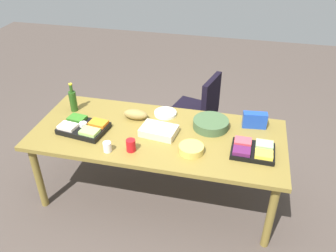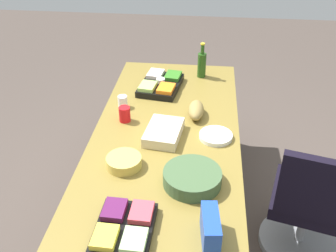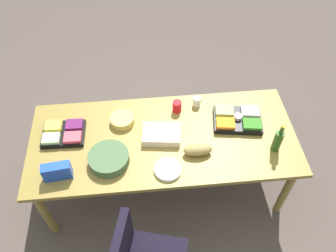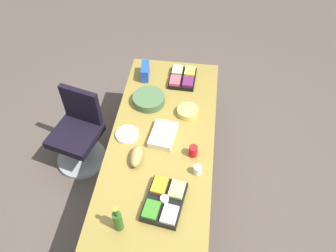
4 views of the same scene
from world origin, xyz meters
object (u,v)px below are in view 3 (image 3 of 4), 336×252
at_px(paper_plate_stack, 168,169).
at_px(fruit_platter, 64,133).
at_px(sheet_cake, 162,134).
at_px(paper_cup, 197,101).
at_px(salad_bowl, 109,159).
at_px(conference_table, 163,143).
at_px(wine_bottle, 278,140).
at_px(bread_loaf, 198,150).
at_px(red_solo_cup, 177,106).
at_px(chip_bag_blue, 57,171).
at_px(veggie_tray, 238,119).
at_px(chip_bowl, 122,120).

bearing_deg(paper_plate_stack, fruit_platter, 152.81).
height_order(sheet_cake, paper_cup, paper_cup).
bearing_deg(salad_bowl, fruit_platter, 141.73).
bearing_deg(conference_table, wine_bottle, -12.63).
xyz_separation_m(bread_loaf, paper_plate_stack, (-0.26, -0.14, -0.04)).
height_order(bread_loaf, paper_plate_stack, bread_loaf).
relative_size(red_solo_cup, salad_bowl, 0.33).
bearing_deg(chip_bag_blue, veggie_tray, 15.43).
bearing_deg(sheet_cake, veggie_tray, 8.59).
xyz_separation_m(paper_plate_stack, paper_cup, (0.34, 0.70, 0.03)).
relative_size(paper_plate_stack, paper_cup, 2.44).
height_order(wine_bottle, chip_bag_blue, wine_bottle).
relative_size(fruit_platter, salad_bowl, 1.11).
bearing_deg(fruit_platter, sheet_cake, -6.63).
relative_size(wine_bottle, paper_plate_stack, 1.37).
bearing_deg(fruit_platter, wine_bottle, -10.05).
xyz_separation_m(fruit_platter, chip_bowl, (0.51, 0.10, 0.00)).
distance_m(bread_loaf, salad_bowl, 0.73).
height_order(fruit_platter, paper_plate_stack, fruit_platter).
bearing_deg(veggie_tray, wine_bottle, -52.19).
relative_size(sheet_cake, paper_plate_stack, 1.45).
height_order(bread_loaf, fruit_platter, bread_loaf).
distance_m(sheet_cake, chip_bag_blue, 0.90).
xyz_separation_m(fruit_platter, wine_bottle, (1.78, -0.32, 0.08)).
bearing_deg(salad_bowl, paper_cup, 34.88).
height_order(veggie_tray, chip_bowl, veggie_tray).
bearing_deg(veggie_tray, paper_cup, 143.38).
bearing_deg(chip_bowl, bread_loaf, -33.05).
distance_m(wine_bottle, chip_bag_blue, 1.79).
distance_m(paper_plate_stack, paper_cup, 0.77).
bearing_deg(red_solo_cup, bread_loaf, -76.86).
xyz_separation_m(chip_bowl, wine_bottle, (1.28, -0.42, 0.08)).
bearing_deg(chip_bag_blue, fruit_platter, 90.00).
height_order(sheet_cake, wine_bottle, wine_bottle).
distance_m(sheet_cake, veggie_tray, 0.70).
height_order(conference_table, chip_bowl, chip_bowl).
bearing_deg(conference_table, chip_bag_blue, -160.23).
relative_size(bread_loaf, paper_cup, 2.67).
bearing_deg(bread_loaf, paper_plate_stack, -151.40).
bearing_deg(chip_bowl, salad_bowl, -105.22).
bearing_deg(salad_bowl, red_solo_cup, 39.58).
height_order(chip_bowl, wine_bottle, wine_bottle).
height_order(veggie_tray, wine_bottle, wine_bottle).
height_order(salad_bowl, chip_bag_blue, chip_bag_blue).
bearing_deg(bread_loaf, chip_bowl, 146.95).
distance_m(veggie_tray, chip_bag_blue, 1.59).
xyz_separation_m(wine_bottle, chip_bag_blue, (-1.78, -0.10, -0.04)).
bearing_deg(fruit_platter, chip_bag_blue, -90.00).
relative_size(red_solo_cup, wine_bottle, 0.37).
relative_size(conference_table, fruit_platter, 6.28).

